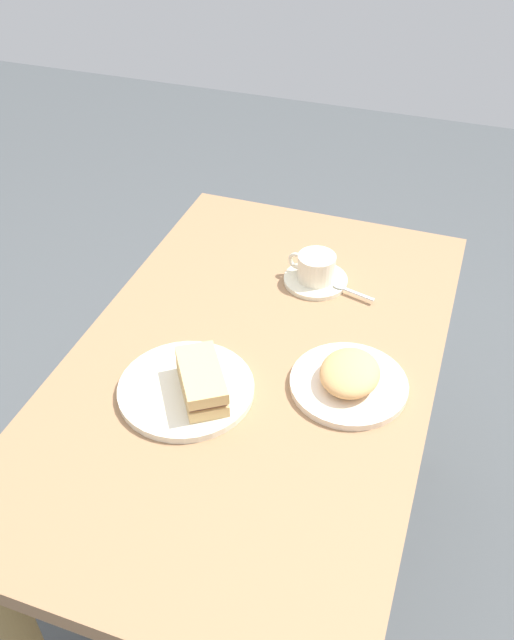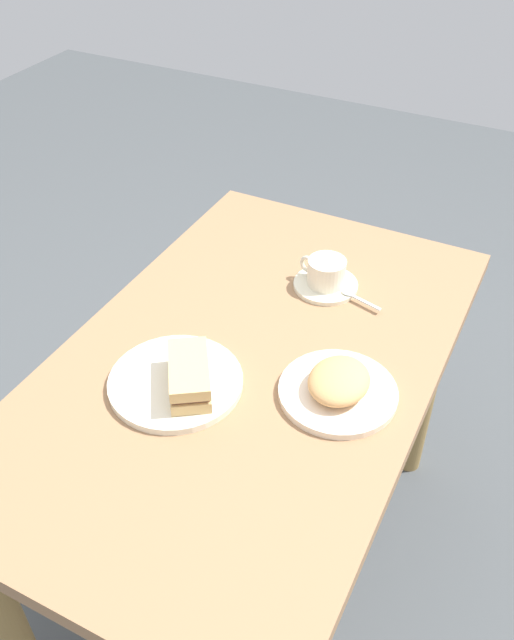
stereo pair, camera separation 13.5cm
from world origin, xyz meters
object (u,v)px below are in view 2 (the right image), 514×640
object	(u,v)px
sandwich_front	(189,375)
coffee_cup	(326,271)
coffee_saucer	(326,285)
spoon	(354,296)
side_plate	(338,392)
sandwich_plate	(176,382)
dining_table	(248,402)

from	to	relation	value
sandwich_front	coffee_cup	size ratio (longest dim) A/B	1.45
coffee_saucer	spoon	distance (m)	0.08
coffee_cup	side_plate	world-z (taller)	coffee_cup
sandwich_plate	coffee_cup	world-z (taller)	coffee_cup
dining_table	coffee_saucer	size ratio (longest dim) A/B	8.08
coffee_cup	sandwich_plate	bearing A→B (deg)	162.15
spoon	coffee_cup	bearing A→B (deg)	74.66
sandwich_front	coffee_saucer	world-z (taller)	sandwich_front
coffee_saucer	coffee_cup	distance (m)	0.04
sandwich_plate	coffee_cup	xyz separation A→B (m)	(0.40, -0.13, 0.03)
sandwich_plate	coffee_cup	size ratio (longest dim) A/B	2.28
dining_table	sandwich_front	distance (m)	0.21
sandwich_front	spoon	xyz separation A→B (m)	(0.39, -0.17, -0.03)
sandwich_front	coffee_cup	xyz separation A→B (m)	(0.41, -0.10, -0.00)
dining_table	side_plate	bearing A→B (deg)	-94.22
spoon	side_plate	size ratio (longest dim) A/B	0.45
sandwich_front	coffee_saucer	xyz separation A→B (m)	(0.41, -0.10, -0.04)
coffee_saucer	coffee_cup	xyz separation A→B (m)	(0.00, 0.00, 0.04)
dining_table	sandwich_front	size ratio (longest dim) A/B	7.16
sandwich_plate	side_plate	size ratio (longest dim) A/B	1.15
sandwich_plate	side_plate	distance (m)	0.30
dining_table	spoon	bearing A→B (deg)	-24.86
coffee_saucer	spoon	world-z (taller)	spoon
sandwich_plate	coffee_saucer	distance (m)	0.42
sandwich_front	side_plate	size ratio (longest dim) A/B	0.73
sandwich_plate	sandwich_front	bearing A→B (deg)	-95.56
coffee_cup	side_plate	size ratio (longest dim) A/B	0.50
dining_table	sandwich_front	world-z (taller)	sandwich_front
dining_table	sandwich_front	bearing A→B (deg)	158.01
coffee_cup	spoon	xyz separation A→B (m)	(-0.02, -0.08, -0.03)
spoon	sandwich_plate	bearing A→B (deg)	151.82
sandwich_plate	spoon	size ratio (longest dim) A/B	2.53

